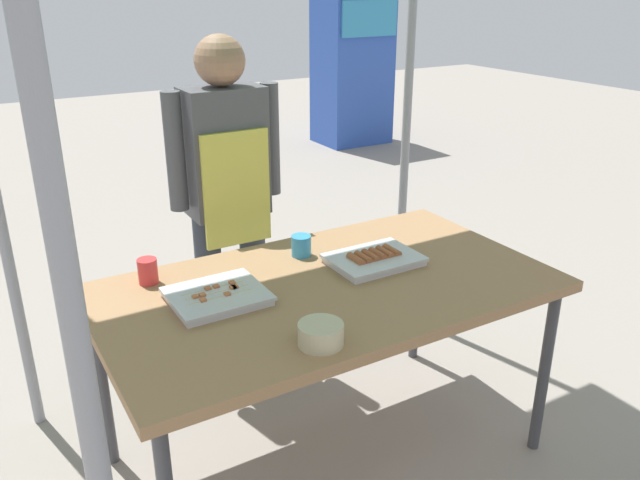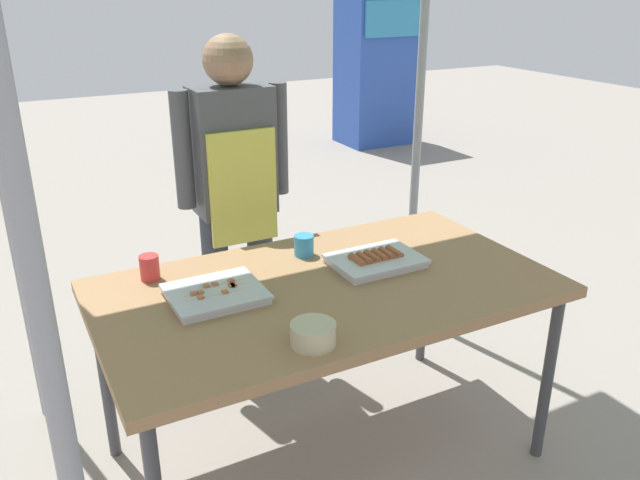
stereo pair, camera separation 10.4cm
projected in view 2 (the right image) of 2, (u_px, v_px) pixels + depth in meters
name	position (u px, v px, depth m)	size (l,w,h in m)	color
ground_plane	(326.00, 453.00, 2.57)	(18.00, 18.00, 0.00)	gray
stall_table	(327.00, 297.00, 2.30)	(1.60, 0.90, 0.75)	#9E724C
tray_grilled_sausages	(376.00, 260.00, 2.43)	(0.34, 0.25, 0.05)	silver
tray_meat_skewers	(216.00, 294.00, 2.17)	(0.31, 0.27, 0.04)	silver
condiment_bowl	(313.00, 334.00, 1.90)	(0.14, 0.14, 0.07)	#BFB28C
drink_cup_near_edge	(150.00, 268.00, 2.30)	(0.07, 0.07, 0.09)	red
drink_cup_by_wok	(304.00, 245.00, 2.51)	(0.08, 0.08, 0.08)	#338CBF
vendor_woman	(235.00, 184.00, 2.85)	(0.52, 0.23, 1.55)	#333842
neighbor_stall_right	(376.00, 66.00, 7.09)	(0.75, 0.63, 1.70)	#2D51B2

